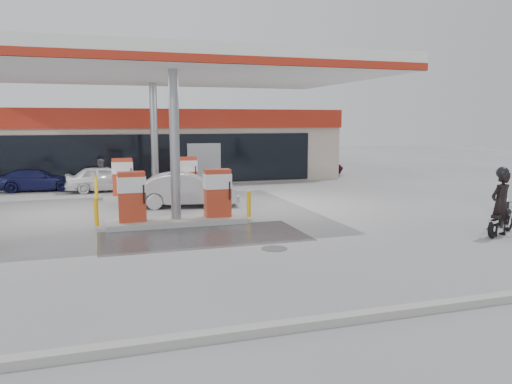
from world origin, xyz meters
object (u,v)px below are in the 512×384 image
at_px(pump_island_near, 176,203).
at_px(main_motorcycle, 501,220).
at_px(attendant, 102,175).
at_px(sedan_white, 105,179).
at_px(pump_island_far, 155,182).
at_px(biker_main, 501,204).
at_px(hatchback_silver, 187,190).
at_px(parked_car_left, 38,180).
at_px(parked_car_right, 309,166).

height_order(pump_island_near, main_motorcycle, pump_island_near).
bearing_deg(attendant, main_motorcycle, -137.88).
relative_size(pump_island_near, sedan_white, 1.40).
height_order(pump_island_far, biker_main, biker_main).
bearing_deg(hatchback_silver, main_motorcycle, -125.00).
distance_m(pump_island_near, hatchback_silver, 3.47).
bearing_deg(parked_car_left, pump_island_far, -125.55).
bearing_deg(sedan_white, pump_island_near, -168.18).
height_order(biker_main, parked_car_left, biker_main).
bearing_deg(pump_island_far, parked_car_left, 142.57).
xyz_separation_m(sedan_white, attendant, (-0.15, 0.03, 0.17)).
distance_m(biker_main, hatchback_silver, 11.20).
height_order(pump_island_far, hatchback_silver, pump_island_far).
bearing_deg(parked_car_right, parked_car_left, 86.38).
distance_m(hatchback_silver, parked_car_right, 12.54).
relative_size(pump_island_far, parked_car_left, 1.37).
xyz_separation_m(main_motorcycle, parked_car_right, (0.96, 16.46, 0.19)).
height_order(biker_main, hatchback_silver, biker_main).
bearing_deg(sedan_white, attendant, 76.92).
relative_size(main_motorcycle, attendant, 1.10).
relative_size(pump_island_far, biker_main, 2.67).
xyz_separation_m(pump_island_near, pump_island_far, (0.00, 6.00, 0.00)).
relative_size(main_motorcycle, parked_car_right, 0.39).
xyz_separation_m(biker_main, sedan_white, (-10.96, 13.33, -0.34)).
bearing_deg(pump_island_far, pump_island_near, -90.00).
bearing_deg(main_motorcycle, parked_car_right, 58.75).
xyz_separation_m(pump_island_near, biker_main, (8.87, -4.56, 0.25)).
bearing_deg(hatchback_silver, sedan_white, 38.02).
distance_m(pump_island_near, biker_main, 9.97).
bearing_deg(pump_island_near, main_motorcycle, -26.29).
bearing_deg(parked_car_left, attendant, -110.05).
distance_m(pump_island_far, hatchback_silver, 2.82).
relative_size(sedan_white, parked_car_right, 0.82).
height_order(main_motorcycle, attendant, attendant).
distance_m(biker_main, parked_car_right, 16.60).
bearing_deg(main_motorcycle, attendant, 102.48).
bearing_deg(main_motorcycle, biker_main, -178.92).
bearing_deg(pump_island_near, pump_island_far, 90.00).
bearing_deg(biker_main, parked_car_left, -56.25).
relative_size(biker_main, parked_car_right, 0.43).
height_order(biker_main, sedan_white, biker_main).
height_order(pump_island_near, sedan_white, pump_island_near).
height_order(pump_island_near, hatchback_silver, pump_island_near).
height_order(main_motorcycle, biker_main, biker_main).
xyz_separation_m(pump_island_near, sedan_white, (-2.10, 8.77, -0.09)).
height_order(pump_island_far, attendant, pump_island_far).
relative_size(biker_main, parked_car_left, 0.51).
bearing_deg(hatchback_silver, attendant, 39.07).
distance_m(main_motorcycle, attendant, 17.42).
bearing_deg(parked_car_right, hatchback_silver, 122.57).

